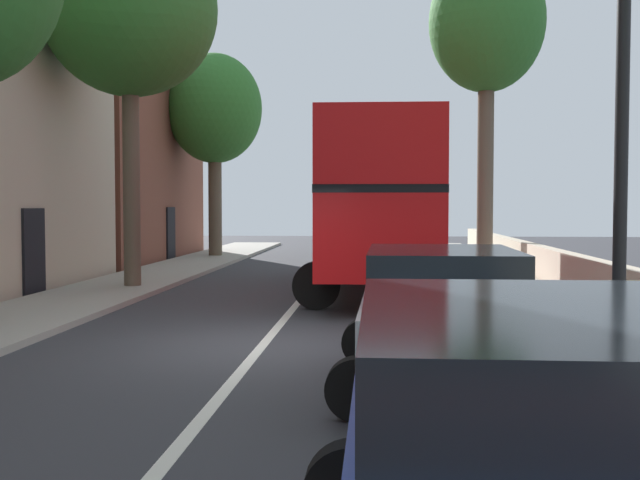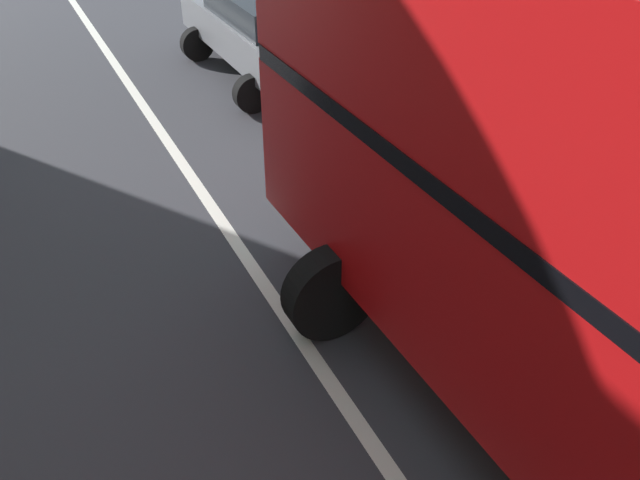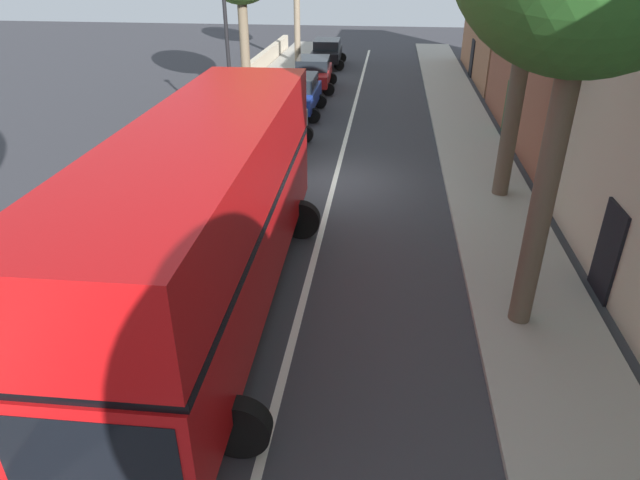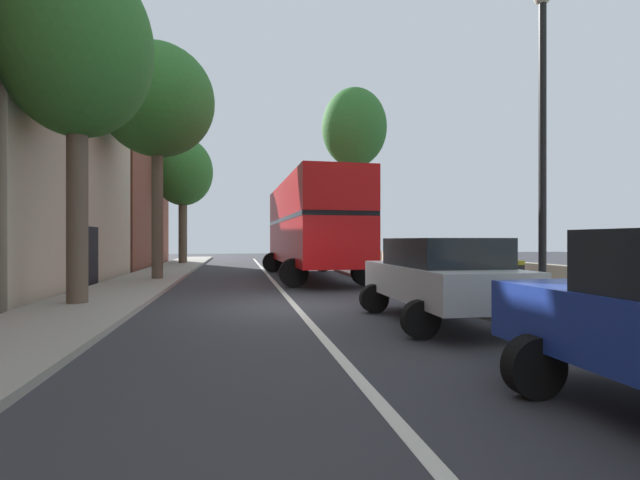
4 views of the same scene
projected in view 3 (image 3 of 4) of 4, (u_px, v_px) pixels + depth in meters
The scene contains 13 objects.
ground_plane at pixel (335, 181), 18.23m from camera, with size 84.00×84.00×0.00m, color #333338.
road_centre_line at pixel (335, 181), 18.22m from camera, with size 0.16×54.00×0.01m, color silver.
sidewalk_left at pixel (486, 186), 17.67m from camera, with size 2.60×60.00×0.12m, color #9E998E.
sidewalk_right at pixel (192, 173), 18.72m from camera, with size 2.60×60.00×0.12m, color #9E998E.
terraced_houses_left at pixel (634, 37), 15.72m from camera, with size 4.07×47.52×10.86m.
boundary_wall_right at pixel (147, 158), 18.68m from camera, with size 0.36×54.00×1.01m, color beige.
double_decker_bus at pixel (209, 211), 10.54m from camera, with size 3.72×10.55×4.06m.
parked_car_red_right_0 at pixel (313, 72), 29.73m from camera, with size 2.65×4.40×1.65m.
parked_car_black_right_1 at pixel (327, 51), 35.75m from camera, with size 2.53×4.41×1.65m.
parked_car_silver_right_3 at pixel (276, 127), 20.47m from camera, with size 2.51×4.24×1.67m.
parked_car_blue_right_4 at pixel (298, 93), 25.13m from camera, with size 2.40×4.21×1.73m.
lamppost_right at pixel (227, 43), 19.88m from camera, with size 0.32×0.32×6.31m.
litter_bin_right at pixel (189, 146), 19.42m from camera, with size 0.55×0.55×1.01m.
Camera 3 is at (-1.58, 16.96, 6.79)m, focal length 30.84 mm.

